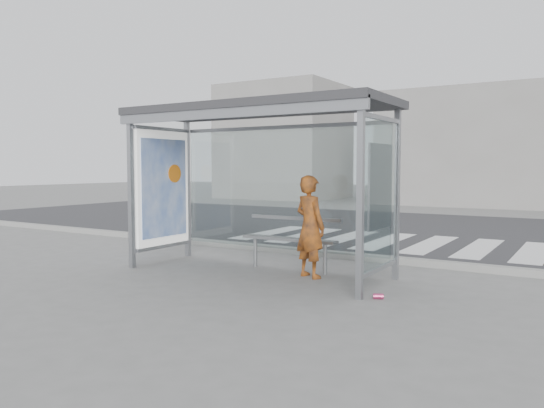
{
  "coord_description": "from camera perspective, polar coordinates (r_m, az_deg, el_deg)",
  "views": [
    {
      "loc": [
        4.5,
        -6.88,
        1.67
      ],
      "look_at": [
        0.16,
        0.2,
        1.08
      ],
      "focal_mm": 35.0,
      "sensor_mm": 36.0,
      "label": 1
    }
  ],
  "objects": [
    {
      "name": "building_left",
      "position": [
        28.83,
        1.3,
        6.65
      ],
      "size": [
        6.0,
        5.0,
        6.0
      ],
      "primitive_type": "cube",
      "color": "gray",
      "rests_on": "ground"
    },
    {
      "name": "bus_shelter",
      "position": [
        8.48,
        -3.56,
        6.14
      ],
      "size": [
        4.25,
        1.65,
        2.62
      ],
      "color": "gray",
      "rests_on": "ground"
    },
    {
      "name": "bench",
      "position": [
        8.56,
        1.92,
        -3.74
      ],
      "size": [
        1.66,
        0.31,
        0.86
      ],
      "color": "slate",
      "rests_on": "ground"
    },
    {
      "name": "ground",
      "position": [
        8.39,
        -1.65,
        -7.45
      ],
      "size": [
        80.0,
        80.0,
        0.0
      ],
      "primitive_type": "plane",
      "color": "slate",
      "rests_on": "ground"
    },
    {
      "name": "curb",
      "position": [
        10.04,
        4.48,
        -5.21
      ],
      "size": [
        30.0,
        0.18,
        0.12
      ],
      "primitive_type": "cube",
      "color": "gray",
      "rests_on": "ground"
    },
    {
      "name": "crosswalk",
      "position": [
        12.17,
        12.07,
        -3.94
      ],
      "size": [
        6.55,
        3.0,
        0.0
      ],
      "color": "silver",
      "rests_on": "ground"
    },
    {
      "name": "person",
      "position": [
        7.99,
        4.11,
        -2.43
      ],
      "size": [
        0.66,
        0.55,
        1.54
      ],
      "primitive_type": "imported",
      "rotation": [
        0.0,
        0.0,
        2.77
      ],
      "color": "orange",
      "rests_on": "ground"
    },
    {
      "name": "road",
      "position": [
        14.68,
        13.49,
        -2.61
      ],
      "size": [
        30.0,
        10.0,
        0.01
      ],
      "primitive_type": "cube",
      "color": "#2D2D30",
      "rests_on": "ground"
    },
    {
      "name": "building_center",
      "position": [
        25.29,
        21.37,
        5.62
      ],
      "size": [
        8.0,
        5.0,
        5.0
      ],
      "primitive_type": "cube",
      "color": "gray",
      "rests_on": "ground"
    },
    {
      "name": "soda_can",
      "position": [
        6.92,
        11.36,
        -9.7
      ],
      "size": [
        0.15,
        0.12,
        0.07
      ],
      "primitive_type": "cylinder",
      "rotation": [
        0.0,
        1.57,
        0.46
      ],
      "color": "#D83F78",
      "rests_on": "ground"
    }
  ]
}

